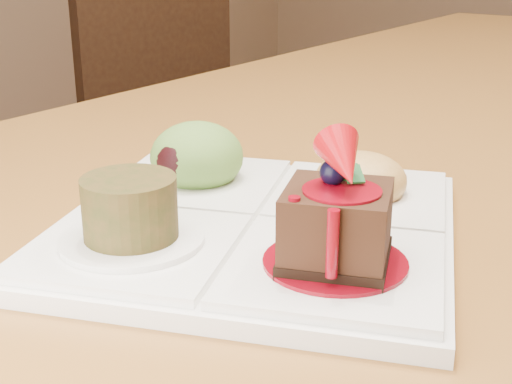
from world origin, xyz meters
The scene contains 2 objects.
chair_left centered at (-0.84, 0.12, 0.51)m, with size 0.48×0.48×0.90m.
sampler_plate centered at (-0.06, -0.68, 0.77)m, with size 0.35×0.35×0.10m.
Camera 1 is at (0.21, -1.06, 0.96)m, focal length 50.00 mm.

